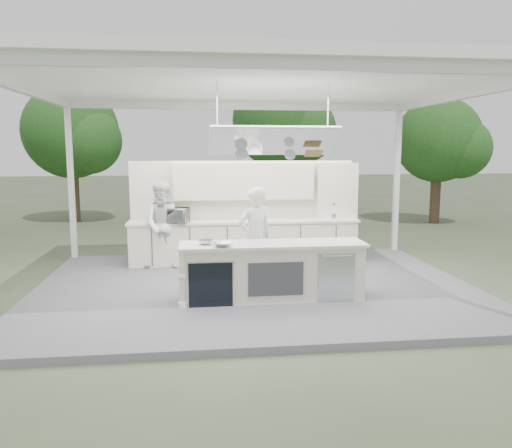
{
  "coord_description": "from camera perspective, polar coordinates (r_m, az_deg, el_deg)",
  "views": [
    {
      "loc": [
        -1.06,
        -8.98,
        2.59
      ],
      "look_at": [
        0.08,
        0.4,
        1.2
      ],
      "focal_mm": 35.0,
      "sensor_mm": 36.0,
      "label": 1
    }
  ],
  "objects": [
    {
      "name": "head_chef",
      "position": [
        9.04,
        -0.11,
        -1.53
      ],
      "size": [
        0.78,
        0.66,
        1.83
      ],
      "primitive_type": "imported",
      "rotation": [
        0.0,
        0.0,
        3.53
      ],
      "color": "white",
      "rests_on": "stage_deck"
    },
    {
      "name": "demo_island",
      "position": [
        8.4,
        1.77,
        -5.37
      ],
      "size": [
        3.1,
        0.79,
        0.95
      ],
      "color": "beige",
      "rests_on": "stage_deck"
    },
    {
      "name": "tent",
      "position": [
        9.1,
        -0.16,
        15.44
      ],
      "size": [
        8.2,
        6.2,
        3.86
      ],
      "color": "white",
      "rests_on": "ground"
    },
    {
      "name": "ground",
      "position": [
        9.41,
        -0.18,
        -7.62
      ],
      "size": [
        90.0,
        90.0,
        0.0
      ],
      "primitive_type": "plane",
      "color": "#4E563B",
      "rests_on": "ground"
    },
    {
      "name": "toaster_oven",
      "position": [
        10.78,
        -9.27,
        1.0
      ],
      "size": [
        0.66,
        0.53,
        0.32
      ],
      "primitive_type": "imported",
      "rotation": [
        0.0,
        0.0,
        -0.27
      ],
      "color": "silver",
      "rests_on": "back_counter"
    },
    {
      "name": "bowl_large",
      "position": [
        8.0,
        -3.83,
        -2.33
      ],
      "size": [
        0.39,
        0.39,
        0.07
      ],
      "primitive_type": "imported",
      "rotation": [
        0.0,
        0.0,
        -0.38
      ],
      "color": "#B4B7BC",
      "rests_on": "demo_island"
    },
    {
      "name": "sous_chef",
      "position": [
        10.66,
        -10.41,
        -0.13
      ],
      "size": [
        0.95,
        0.77,
        1.84
      ],
      "primitive_type": "imported",
      "rotation": [
        0.0,
        0.0,
        -0.09
      ],
      "color": "silver",
      "rests_on": "stage_deck"
    },
    {
      "name": "back_wall_unit",
      "position": [
        11.24,
        0.81,
        3.18
      ],
      "size": [
        5.05,
        0.48,
        2.25
      ],
      "color": "beige",
      "rests_on": "stage_deck"
    },
    {
      "name": "bowl_small",
      "position": [
        8.21,
        -5.77,
        -2.08
      ],
      "size": [
        0.29,
        0.29,
        0.07
      ],
      "primitive_type": "imported",
      "rotation": [
        0.0,
        0.0,
        -0.27
      ],
      "color": "#B6B8BE",
      "rests_on": "demo_island"
    },
    {
      "name": "tree_cluster",
      "position": [
        18.79,
        -4.24,
        10.47
      ],
      "size": [
        19.55,
        9.4,
        5.85
      ],
      "color": "#493724",
      "rests_on": "ground"
    },
    {
      "name": "back_counter",
      "position": [
        11.11,
        -1.33,
        -1.96
      ],
      "size": [
        5.08,
        0.72,
        0.95
      ],
      "color": "beige",
      "rests_on": "stage_deck"
    },
    {
      "name": "stage_deck",
      "position": [
        9.39,
        -0.18,
        -7.27
      ],
      "size": [
        8.0,
        6.0,
        0.12
      ],
      "primitive_type": "cube",
      "color": "#58585C",
      "rests_on": "ground"
    }
  ]
}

